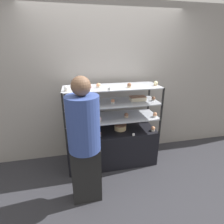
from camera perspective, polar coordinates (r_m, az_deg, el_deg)
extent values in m
plane|color=#2D2D33|center=(3.24, 0.00, -15.82)|extent=(20.00, 20.00, 0.00)
cube|color=gray|center=(3.06, -1.62, 8.88)|extent=(8.00, 0.05, 2.60)
cube|color=black|center=(3.07, 0.00, -11.26)|extent=(1.47, 0.52, 0.61)
cube|color=black|center=(3.04, -14.50, -3.13)|extent=(0.02, 0.02, 0.25)
cube|color=black|center=(3.29, 11.49, -1.00)|extent=(0.02, 0.02, 0.25)
cube|color=black|center=(2.59, -14.77, -7.50)|extent=(0.02, 0.02, 0.25)
cube|color=black|center=(2.88, 15.34, -4.58)|extent=(0.02, 0.02, 0.25)
cube|color=#B7BCC6|center=(2.82, 0.00, -1.77)|extent=(1.47, 0.52, 0.01)
cube|color=black|center=(2.95, -14.93, 1.30)|extent=(0.02, 0.02, 0.25)
cube|color=black|center=(3.21, 11.80, 3.13)|extent=(0.02, 0.02, 0.25)
cube|color=black|center=(2.49, -15.29, -2.43)|extent=(0.02, 0.02, 0.25)
cube|color=black|center=(2.79, 15.82, 0.06)|extent=(0.02, 0.02, 0.25)
cube|color=#B7BCC6|center=(2.73, 0.00, 3.06)|extent=(1.47, 0.52, 0.01)
cube|color=black|center=(2.88, -15.39, 5.98)|extent=(0.02, 0.02, 0.25)
cube|color=black|center=(3.15, 12.13, 7.46)|extent=(0.02, 0.02, 0.25)
cube|color=black|center=(2.40, -15.85, 3.04)|extent=(0.02, 0.02, 0.25)
cube|color=black|center=(2.71, 16.34, 4.99)|extent=(0.02, 0.02, 0.25)
cube|color=#B7BCC6|center=(2.66, 0.00, 8.18)|extent=(1.47, 0.52, 0.01)
cylinder|color=#DBBC84|center=(2.95, 2.71, -4.99)|extent=(0.20, 0.20, 0.08)
cylinder|color=#8C5B42|center=(2.93, 2.73, -4.11)|extent=(0.21, 0.21, 0.02)
cube|color=beige|center=(2.85, 8.38, 4.34)|extent=(0.25, 0.14, 0.06)
cube|color=#8C5B42|center=(2.84, 8.42, 5.00)|extent=(0.26, 0.14, 0.01)
cylinder|color=white|center=(2.77, -13.30, -8.04)|extent=(0.06, 0.06, 0.03)
sphere|color=silver|center=(2.75, -13.35, -7.45)|extent=(0.07, 0.07, 0.07)
cylinder|color=beige|center=(2.76, -4.30, -7.59)|extent=(0.06, 0.06, 0.03)
sphere|color=#E5996B|center=(2.75, -4.32, -7.00)|extent=(0.07, 0.07, 0.07)
cylinder|color=beige|center=(2.99, 13.22, -5.75)|extent=(0.06, 0.06, 0.03)
sphere|color=#E5996B|center=(2.98, 13.27, -5.19)|extent=(0.07, 0.07, 0.07)
cube|color=white|center=(2.77, 7.06, -7.36)|extent=(0.04, 0.00, 0.04)
cylinder|color=#CCB28C|center=(2.67, -13.84, -3.25)|extent=(0.06, 0.06, 0.03)
sphere|color=white|center=(2.66, -13.90, -2.64)|extent=(0.07, 0.07, 0.07)
cylinder|color=beige|center=(2.66, -4.14, -2.82)|extent=(0.06, 0.06, 0.03)
sphere|color=silver|center=(2.64, -4.16, -2.20)|extent=(0.07, 0.07, 0.07)
cylinder|color=#CCB28C|center=(2.81, 4.69, -1.50)|extent=(0.06, 0.06, 0.03)
sphere|color=#8C5B42|center=(2.80, 4.70, -0.91)|extent=(0.07, 0.07, 0.07)
cylinder|color=white|center=(2.90, 13.80, -1.31)|extent=(0.06, 0.06, 0.03)
sphere|color=#E5996B|center=(2.89, 13.86, -0.74)|extent=(0.07, 0.07, 0.07)
cube|color=white|center=(2.53, -8.62, -4.02)|extent=(0.04, 0.00, 0.04)
cylinder|color=beige|center=(2.54, -14.74, 1.39)|extent=(0.06, 0.06, 0.02)
sphere|color=#E5996B|center=(2.53, -14.80, 1.99)|extent=(0.06, 0.06, 0.06)
cylinder|color=white|center=(2.67, 0.18, 3.06)|extent=(0.06, 0.06, 0.02)
sphere|color=#E5996B|center=(2.66, 0.18, 3.63)|extent=(0.06, 0.06, 0.06)
cylinder|color=white|center=(2.88, 13.34, 3.84)|extent=(0.06, 0.06, 0.02)
sphere|color=#8C5B42|center=(2.88, 13.39, 4.37)|extent=(0.06, 0.06, 0.06)
cube|color=white|center=(2.45, -5.11, 1.59)|extent=(0.04, 0.00, 0.04)
cylinder|color=beige|center=(2.47, -14.59, 6.92)|extent=(0.06, 0.06, 0.02)
sphere|color=white|center=(2.46, -14.65, 7.58)|extent=(0.06, 0.06, 0.06)
cylinder|color=beige|center=(2.59, -4.44, 8.13)|extent=(0.06, 0.06, 0.02)
sphere|color=#E5996B|center=(2.58, -4.46, 8.76)|extent=(0.06, 0.06, 0.06)
cylinder|color=#CCB28C|center=(2.60, 5.62, 8.18)|extent=(0.06, 0.06, 0.02)
sphere|color=#8C5B42|center=(2.60, 5.65, 8.80)|extent=(0.06, 0.06, 0.06)
cylinder|color=#CCB28C|center=(2.81, 14.06, 8.60)|extent=(0.06, 0.06, 0.02)
sphere|color=#F4EAB2|center=(2.81, 14.11, 9.18)|extent=(0.06, 0.06, 0.06)
cube|color=white|center=(2.41, -0.97, 7.50)|extent=(0.04, 0.00, 0.04)
torus|color=#EFB2BC|center=(2.62, -8.16, 8.38)|extent=(0.15, 0.15, 0.04)
cube|color=black|center=(2.41, -8.31, -19.47)|extent=(0.37, 0.20, 0.76)
cylinder|color=#33478C|center=(2.03, -9.35, -3.85)|extent=(0.38, 0.38, 0.66)
sphere|color=brown|center=(1.89, -10.13, 8.37)|extent=(0.22, 0.22, 0.22)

